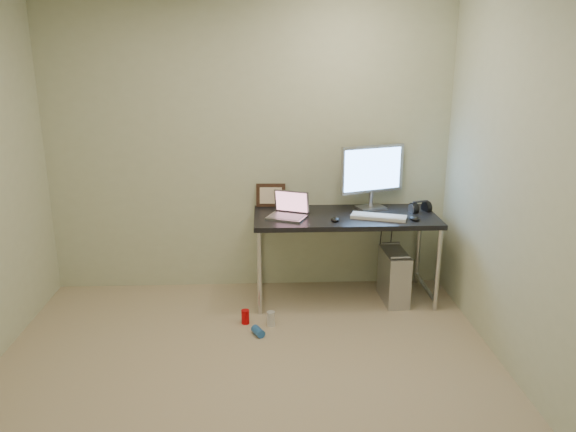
# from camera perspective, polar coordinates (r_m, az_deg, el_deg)

# --- Properties ---
(floor) EXTENTS (3.50, 3.50, 0.00)m
(floor) POSITION_cam_1_polar(r_m,az_deg,el_deg) (3.72, -4.18, -17.47)
(floor) COLOR tan
(floor) RESTS_ON ground
(wall_back) EXTENTS (3.50, 0.02, 2.50)m
(wall_back) POSITION_cam_1_polar(r_m,az_deg,el_deg) (4.91, -3.96, 6.69)
(wall_back) COLOR beige
(wall_back) RESTS_ON ground
(wall_right) EXTENTS (0.02, 3.50, 2.50)m
(wall_right) POSITION_cam_1_polar(r_m,az_deg,el_deg) (3.59, 24.51, 1.66)
(wall_right) COLOR beige
(wall_right) RESTS_ON ground
(desk) EXTENTS (1.54, 0.67, 0.75)m
(desk) POSITION_cam_1_polar(r_m,az_deg,el_deg) (4.77, 5.82, -0.84)
(desk) COLOR black
(desk) RESTS_ON ground
(tower_computer) EXTENTS (0.20, 0.43, 0.47)m
(tower_computer) POSITION_cam_1_polar(r_m,az_deg,el_deg) (4.92, 10.70, -6.03)
(tower_computer) COLOR #ABABAF
(tower_computer) RESTS_ON ground
(cable_a) EXTENTS (0.01, 0.16, 0.69)m
(cable_a) POSITION_cam_1_polar(r_m,az_deg,el_deg) (5.18, 9.36, -2.68)
(cable_a) COLOR black
(cable_a) RESTS_ON ground
(cable_b) EXTENTS (0.02, 0.11, 0.71)m
(cable_b) POSITION_cam_1_polar(r_m,az_deg,el_deg) (5.19, 10.36, -2.94)
(cable_b) COLOR black
(cable_b) RESTS_ON ground
(can_red) EXTENTS (0.08, 0.08, 0.11)m
(can_red) POSITION_cam_1_polar(r_m,az_deg,el_deg) (4.52, -4.36, -10.18)
(can_red) COLOR red
(can_red) RESTS_ON ground
(can_white) EXTENTS (0.08, 0.08, 0.12)m
(can_white) POSITION_cam_1_polar(r_m,az_deg,el_deg) (4.47, -1.75, -10.39)
(can_white) COLOR silver
(can_white) RESTS_ON ground
(can_blue) EXTENTS (0.11, 0.13, 0.06)m
(can_blue) POSITION_cam_1_polar(r_m,az_deg,el_deg) (4.35, -3.06, -11.63)
(can_blue) COLOR #2860B5
(can_blue) RESTS_ON ground
(laptop) EXTENTS (0.38, 0.35, 0.21)m
(laptop) POSITION_cam_1_polar(r_m,az_deg,el_deg) (4.66, 0.06, 0.49)
(laptop) COLOR #A4A3AA
(laptop) RESTS_ON desk
(monitor) EXTENTS (0.57, 0.25, 0.56)m
(monitor) POSITION_cam_1_polar(r_m,az_deg,el_deg) (4.90, 8.56, 4.45)
(monitor) COLOR #A4A3AA
(monitor) RESTS_ON desk
(keyboard) EXTENTS (0.47, 0.28, 0.03)m
(keyboard) POSITION_cam_1_polar(r_m,az_deg,el_deg) (4.68, 9.19, -0.08)
(keyboard) COLOR silver
(keyboard) RESTS_ON desk
(mouse_right) EXTENTS (0.09, 0.13, 0.04)m
(mouse_right) POSITION_cam_1_polar(r_m,az_deg,el_deg) (4.70, 12.73, -0.13)
(mouse_right) COLOR black
(mouse_right) RESTS_ON desk
(mouse_left) EXTENTS (0.09, 0.12, 0.04)m
(mouse_left) POSITION_cam_1_polar(r_m,az_deg,el_deg) (4.57, 4.81, -0.26)
(mouse_left) COLOR black
(mouse_left) RESTS_ON desk
(headphones) EXTENTS (0.20, 0.12, 0.12)m
(headphones) POSITION_cam_1_polar(r_m,az_deg,el_deg) (4.95, 13.27, 0.80)
(headphones) COLOR black
(headphones) RESTS_ON desk
(picture_frame) EXTENTS (0.26, 0.08, 0.21)m
(picture_frame) POSITION_cam_1_polar(r_m,az_deg,el_deg) (4.96, -1.76, 2.13)
(picture_frame) COLOR black
(picture_frame) RESTS_ON desk
(webcam) EXTENTS (0.05, 0.04, 0.13)m
(webcam) POSITION_cam_1_polar(r_m,az_deg,el_deg) (4.96, 0.69, 2.04)
(webcam) COLOR silver
(webcam) RESTS_ON desk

